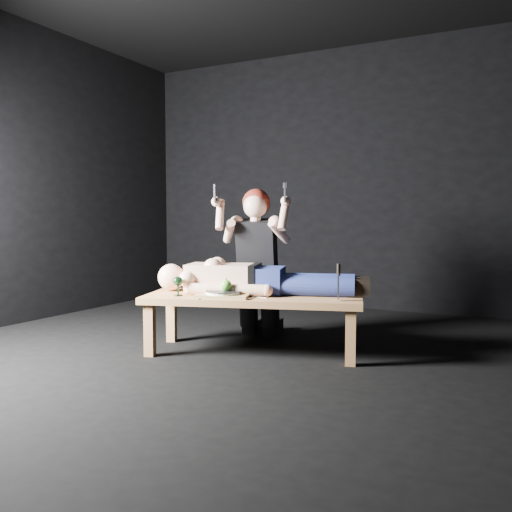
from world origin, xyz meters
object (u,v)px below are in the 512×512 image
table (253,324)px  carving_knife (338,282)px  serving_tray (223,295)px  lying_man (262,276)px  goblet (178,286)px  kneeling_woman (259,262)px

table → carving_knife: (0.68, 0.02, 0.36)m
table → serving_tray: (-0.15, -0.19, 0.24)m
table → lying_man: (0.02, 0.13, 0.36)m
serving_tray → table: bearing=51.3°
goblet → carving_knife: carving_knife is taller
table → serving_tray: size_ratio=4.19×
lying_man → serving_tray: bearing=-135.2°
kneeling_woman → carving_knife: kneeling_woman is taller
lying_man → carving_knife: 0.67m
goblet → carving_knife: bearing=15.3°
carving_knife → table: bearing=164.8°
lying_man → goblet: size_ratio=11.68×
lying_man → carving_knife: lying_man is taller
serving_tray → carving_knife: bearing=14.2°
goblet → serving_tray: bearing=17.9°
lying_man → serving_tray: (-0.17, -0.32, -0.13)m
goblet → kneeling_woman: bearing=69.7°
serving_tray → kneeling_woman: bearing=93.6°
lying_man → kneeling_woman: 0.43m
lying_man → goblet: 0.67m
carving_knife → serving_tray: bearing=177.4°
lying_man → kneeling_woman: (-0.22, 0.36, 0.08)m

